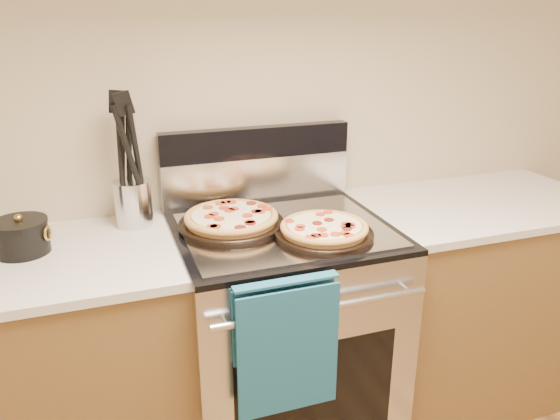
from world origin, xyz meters
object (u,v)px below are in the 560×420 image
object	(u,v)px
range_body	(282,340)
pepperoni_pizza_front	(324,230)
pepperoni_pizza_back	(231,220)
utensil_crock	(133,203)
saucepan	(22,238)

from	to	relation	value
range_body	pepperoni_pizza_front	size ratio (longest dim) A/B	2.70
pepperoni_pizza_front	pepperoni_pizza_back	bearing A→B (deg)	145.18
pepperoni_pizza_front	utensil_crock	size ratio (longest dim) A/B	2.00
pepperoni_pizza_front	saucepan	xyz separation A→B (m)	(-0.96, 0.23, 0.01)
pepperoni_pizza_back	utensil_crock	xyz separation A→B (m)	(-0.32, 0.17, 0.04)
utensil_crock	pepperoni_pizza_back	bearing A→B (deg)	-28.30
pepperoni_pizza_back	saucepan	size ratio (longest dim) A/B	2.21
pepperoni_pizza_back	saucepan	xyz separation A→B (m)	(-0.68, 0.04, 0.01)
pepperoni_pizza_back	utensil_crock	bearing A→B (deg)	151.70
range_body	pepperoni_pizza_front	xyz separation A→B (m)	(0.10, -0.13, 0.50)
utensil_crock	saucepan	xyz separation A→B (m)	(-0.36, -0.13, -0.03)
range_body	pepperoni_pizza_back	xyz separation A→B (m)	(-0.17, 0.06, 0.50)
pepperoni_pizza_front	range_body	bearing A→B (deg)	127.43
pepperoni_pizza_front	saucepan	world-z (taller)	saucepan
utensil_crock	pepperoni_pizza_front	bearing A→B (deg)	-31.43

